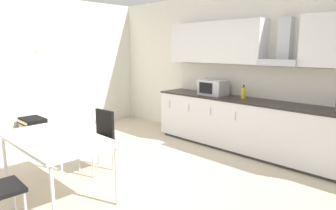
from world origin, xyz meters
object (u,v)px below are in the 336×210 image
Objects in this scene: guitar_amp at (33,129)px; dining_table at (55,141)px; bottle_yellow at (243,93)px; pendant_lamp at (48,44)px; microwave at (213,87)px; chair_far_left at (100,134)px.

dining_table is at bearing -15.21° from guitar_amp.
dining_table is at bearing -101.82° from bottle_yellow.
guitar_amp is at bearing 164.79° from dining_table.
pendant_lamp is (0.00, 0.00, 1.11)m from dining_table.
chair_far_left is (-0.38, -2.19, -0.51)m from microwave.
pendant_lamp is (0.34, -0.80, 1.26)m from chair_far_left.
chair_far_left is at bearing -113.45° from bottle_yellow.
chair_far_left reaches higher than dining_table.
pendant_lamp reaches higher than bottle_yellow.
bottle_yellow is 0.16× the size of dining_table.
pendant_lamp is at bearing -67.30° from chair_far_left.
bottle_yellow is at bearing 78.18° from dining_table.
dining_table is at bearing -90.81° from microwave.
dining_table is 0.88m from chair_far_left.
bottle_yellow is at bearing 5.36° from microwave.
pendant_lamp reaches higher than chair_far_left.
dining_table is 2.83× the size of guitar_amp.
microwave is at bearing 80.19° from chair_far_left.
chair_far_left is 1.53m from pendant_lamp.
bottle_yellow reaches higher than guitar_amp.
bottle_yellow is (0.60, 0.06, -0.04)m from microwave.
dining_table is 1.69× the size of chair_far_left.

